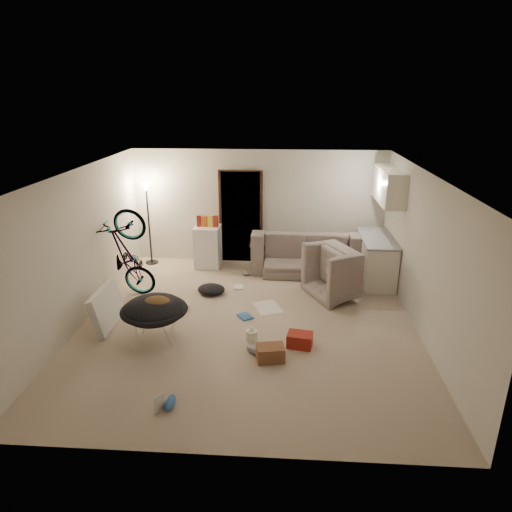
# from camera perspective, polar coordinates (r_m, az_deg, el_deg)

# --- Properties ---
(floor) EXTENTS (5.50, 6.00, 0.02)m
(floor) POSITION_cam_1_polar(r_m,az_deg,el_deg) (7.76, -1.00, -8.30)
(floor) COLOR tan
(floor) RESTS_ON ground
(ceiling) EXTENTS (5.50, 6.00, 0.02)m
(ceiling) POSITION_cam_1_polar(r_m,az_deg,el_deg) (6.93, -1.12, 10.40)
(ceiling) COLOR white
(ceiling) RESTS_ON wall_back
(wall_back) EXTENTS (5.50, 0.02, 2.50)m
(wall_back) POSITION_cam_1_polar(r_m,az_deg,el_deg) (10.13, 0.38, 6.16)
(wall_back) COLOR beige
(wall_back) RESTS_ON floor
(wall_front) EXTENTS (5.50, 0.02, 2.50)m
(wall_front) POSITION_cam_1_polar(r_m,az_deg,el_deg) (4.53, -4.32, -12.15)
(wall_front) COLOR beige
(wall_front) RESTS_ON floor
(wall_left) EXTENTS (0.02, 6.00, 2.50)m
(wall_left) POSITION_cam_1_polar(r_m,az_deg,el_deg) (7.96, -21.27, 0.92)
(wall_left) COLOR beige
(wall_left) RESTS_ON floor
(wall_right) EXTENTS (0.02, 6.00, 2.50)m
(wall_right) POSITION_cam_1_polar(r_m,az_deg,el_deg) (7.54, 20.33, 0.03)
(wall_right) COLOR beige
(wall_right) RESTS_ON floor
(doorway) EXTENTS (0.85, 0.10, 2.04)m
(doorway) POSITION_cam_1_polar(r_m,az_deg,el_deg) (10.18, -1.89, 4.88)
(doorway) COLOR black
(doorway) RESTS_ON floor
(door_trim) EXTENTS (0.97, 0.04, 2.10)m
(door_trim) POSITION_cam_1_polar(r_m,az_deg,el_deg) (10.15, -1.91, 4.84)
(door_trim) COLOR #341E12
(door_trim) RESTS_ON floor
(floor_lamp) EXTENTS (0.28, 0.28, 1.81)m
(floor_lamp) POSITION_cam_1_polar(r_m,az_deg,el_deg) (10.20, -13.41, 6.04)
(floor_lamp) COLOR black
(floor_lamp) RESTS_ON floor
(kitchen_counter) EXTENTS (0.60, 1.50, 0.88)m
(kitchen_counter) POSITION_cam_1_polar(r_m,az_deg,el_deg) (9.56, 14.69, -0.44)
(kitchen_counter) COLOR silver
(kitchen_counter) RESTS_ON floor
(counter_top) EXTENTS (0.64, 1.54, 0.04)m
(counter_top) POSITION_cam_1_polar(r_m,az_deg,el_deg) (9.41, 14.93, 2.19)
(counter_top) COLOR gray
(counter_top) RESTS_ON kitchen_counter
(kitchen_uppers) EXTENTS (0.38, 1.40, 0.65)m
(kitchen_uppers) POSITION_cam_1_polar(r_m,az_deg,el_deg) (9.19, 16.32, 8.41)
(kitchen_uppers) COLOR silver
(kitchen_uppers) RESTS_ON wall_right
(sofa) EXTENTS (2.30, 0.93, 0.67)m
(sofa) POSITION_cam_1_polar(r_m,az_deg,el_deg) (9.85, 6.22, 0.06)
(sofa) COLOR #363D36
(sofa) RESTS_ON floor
(armchair) EXTENTS (1.33, 1.39, 0.70)m
(armchair) POSITION_cam_1_polar(r_m,az_deg,el_deg) (8.82, 11.31, -2.50)
(armchair) COLOR #363D36
(armchair) RESTS_ON floor
(bicycle) EXTENTS (1.84, 0.95, 1.02)m
(bicycle) POSITION_cam_1_polar(r_m,az_deg,el_deg) (8.82, -15.59, -2.07)
(bicycle) COLOR black
(bicycle) RESTS_ON floor
(book_asset) EXTENTS (0.29, 0.27, 0.02)m
(book_asset) POSITION_cam_1_polar(r_m,az_deg,el_deg) (5.90, -12.50, -18.81)
(book_asset) COLOR maroon
(book_asset) RESTS_ON floor
(mini_fridge) EXTENTS (0.55, 0.55, 0.91)m
(mini_fridge) POSITION_cam_1_polar(r_m,az_deg,el_deg) (10.03, -6.03, 1.18)
(mini_fridge) COLOR white
(mini_fridge) RESTS_ON floor
(snack_box_0) EXTENTS (0.11, 0.08, 0.30)m
(snack_box_0) POSITION_cam_1_polar(r_m,az_deg,el_deg) (9.90, -7.12, 4.19)
(snack_box_0) COLOR maroon
(snack_box_0) RESTS_ON mini_fridge
(snack_box_1) EXTENTS (0.11, 0.09, 0.30)m
(snack_box_1) POSITION_cam_1_polar(r_m,az_deg,el_deg) (9.88, -6.43, 4.19)
(snack_box_1) COLOR #C85519
(snack_box_1) RESTS_ON mini_fridge
(snack_box_2) EXTENTS (0.10, 0.08, 0.30)m
(snack_box_2) POSITION_cam_1_polar(r_m,az_deg,el_deg) (9.86, -5.74, 4.18)
(snack_box_2) COLOR yellow
(snack_box_2) RESTS_ON mini_fridge
(snack_box_3) EXTENTS (0.11, 0.08, 0.30)m
(snack_box_3) POSITION_cam_1_polar(r_m,az_deg,el_deg) (9.84, -5.05, 4.17)
(snack_box_3) COLOR maroon
(snack_box_3) RESTS_ON mini_fridge
(saucer_chair) EXTENTS (1.02, 1.02, 0.72)m
(saucer_chair) POSITION_cam_1_polar(r_m,az_deg,el_deg) (7.19, -12.56, -7.26)
(saucer_chair) COLOR silver
(saucer_chair) RESTS_ON floor
(hoodie) EXTENTS (0.53, 0.46, 0.22)m
(hoodie) POSITION_cam_1_polar(r_m,az_deg,el_deg) (7.06, -12.36, -5.91)
(hoodie) COLOR brown
(hoodie) RESTS_ON saucer_chair
(sofa_drape) EXTENTS (0.65, 0.57, 0.28)m
(sofa_drape) POSITION_cam_1_polar(r_m,az_deg,el_deg) (9.78, 0.70, 1.33)
(sofa_drape) COLOR black
(sofa_drape) RESTS_ON sofa
(tv_box) EXTENTS (0.26, 0.98, 0.66)m
(tv_box) POSITION_cam_1_polar(r_m,az_deg,el_deg) (7.89, -18.17, -6.14)
(tv_box) COLOR silver
(tv_box) RESTS_ON floor
(drink_case_a) EXTENTS (0.44, 0.35, 0.22)m
(drink_case_a) POSITION_cam_1_polar(r_m,az_deg,el_deg) (6.70, 1.81, -12.04)
(drink_case_a) COLOR brown
(drink_case_a) RESTS_ON floor
(drink_case_b) EXTENTS (0.41, 0.33, 0.21)m
(drink_case_b) POSITION_cam_1_polar(r_m,az_deg,el_deg) (7.05, 5.49, -10.39)
(drink_case_b) COLOR maroon
(drink_case_b) RESTS_ON floor
(juicer) EXTENTS (0.17, 0.17, 0.25)m
(juicer) POSITION_cam_1_polar(r_m,az_deg,el_deg) (7.17, -0.55, -9.82)
(juicer) COLOR white
(juicer) RESTS_ON floor
(newspaper) EXTENTS (0.60, 0.67, 0.01)m
(newspaper) POSITION_cam_1_polar(r_m,az_deg,el_deg) (8.23, 1.49, -6.44)
(newspaper) COLOR silver
(newspaper) RESTS_ON floor
(book_blue) EXTENTS (0.31, 0.33, 0.03)m
(book_blue) POSITION_cam_1_polar(r_m,az_deg,el_deg) (7.90, -1.35, -7.56)
(book_blue) COLOR #2B599E
(book_blue) RESTS_ON floor
(book_white) EXTENTS (0.21, 0.26, 0.02)m
(book_white) POSITION_cam_1_polar(r_m,az_deg,el_deg) (9.05, -2.20, -3.87)
(book_white) COLOR silver
(book_white) RESTS_ON floor
(shoe_1) EXTENTS (0.20, 0.26, 0.09)m
(shoe_1) POSITION_cam_1_polar(r_m,az_deg,el_deg) (9.62, -1.36, -2.15)
(shoe_1) COLOR slate
(shoe_1) RESTS_ON floor
(shoe_2) EXTENTS (0.12, 0.29, 0.11)m
(shoe_2) POSITION_cam_1_polar(r_m,az_deg,el_deg) (5.97, -10.65, -17.55)
(shoe_2) COLOR #2B599E
(shoe_2) RESTS_ON floor
(shoe_3) EXTENTS (0.30, 0.29, 0.11)m
(shoe_3) POSITION_cam_1_polar(r_m,az_deg,el_deg) (6.87, -0.26, -11.69)
(shoe_3) COLOR slate
(shoe_3) RESTS_ON floor
(clothes_lump_a) EXTENTS (0.63, 0.57, 0.17)m
(clothes_lump_a) POSITION_cam_1_polar(r_m,az_deg,el_deg) (8.79, -5.60, -4.16)
(clothes_lump_a) COLOR black
(clothes_lump_a) RESTS_ON floor
(clothes_lump_c) EXTENTS (0.50, 0.46, 0.13)m
(clothes_lump_c) POSITION_cam_1_polar(r_m,az_deg,el_deg) (8.27, -9.71, -6.14)
(clothes_lump_c) COLOR silver
(clothes_lump_c) RESTS_ON floor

